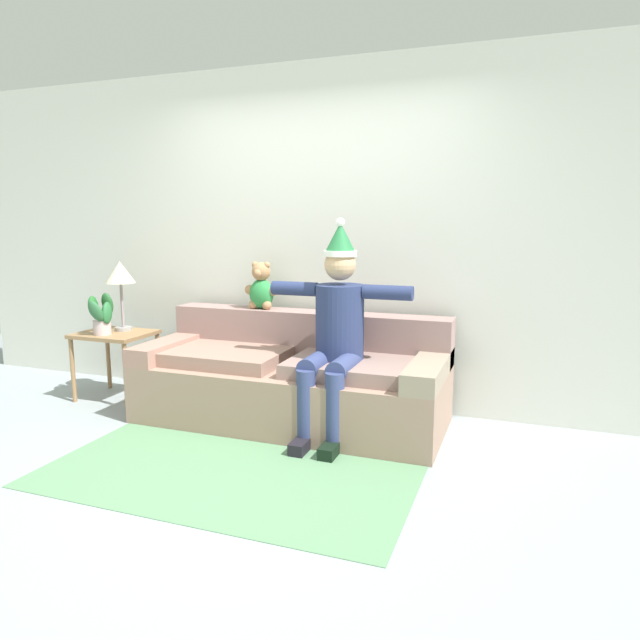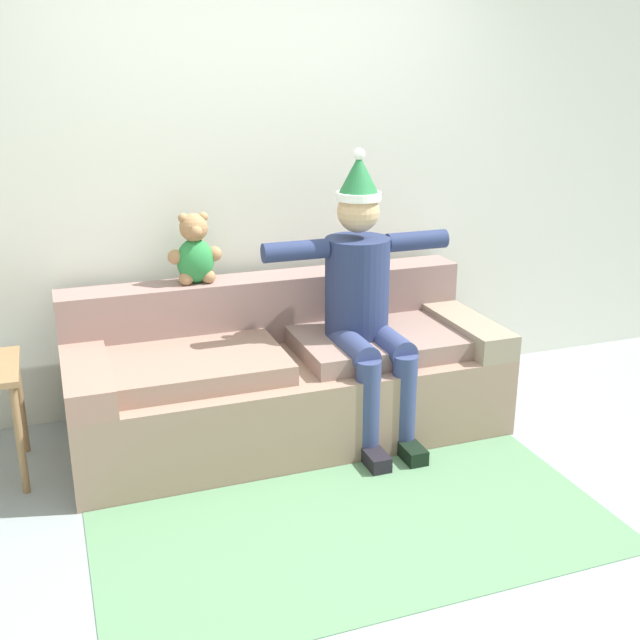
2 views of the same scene
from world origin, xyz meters
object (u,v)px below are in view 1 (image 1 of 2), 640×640
(couch, at_px, (293,379))
(teddy_bear, at_px, (261,288))
(person_seated, at_px, (336,328))
(table_lamp, at_px, (120,276))
(side_table, at_px, (115,342))
(candle_tall, at_px, (95,311))
(potted_plant, at_px, (101,315))

(couch, height_order, teddy_bear, teddy_bear)
(person_seated, distance_m, table_lamp, 2.01)
(teddy_bear, xyz_separation_m, table_lamp, (-1.20, -0.22, 0.08))
(side_table, relative_size, candle_tall, 2.18)
(person_seated, distance_m, potted_plant, 2.02)
(teddy_bear, bearing_deg, couch, -36.51)
(teddy_bear, xyz_separation_m, side_table, (-1.21, -0.32, -0.47))
(person_seated, distance_m, side_table, 2.02)
(side_table, distance_m, table_lamp, 0.56)
(couch, distance_m, teddy_bear, 0.81)
(candle_tall, bearing_deg, potted_plant, -32.30)
(side_table, xyz_separation_m, candle_tall, (-0.17, -0.02, 0.26))
(couch, height_order, side_table, couch)
(couch, distance_m, table_lamp, 1.75)
(person_seated, xyz_separation_m, table_lamp, (-1.98, 0.24, 0.28))
(side_table, bearing_deg, potted_plant, -105.75)
(potted_plant, bearing_deg, table_lamp, 77.44)
(potted_plant, distance_m, candle_tall, 0.16)
(teddy_bear, height_order, potted_plant, teddy_bear)
(person_seated, xyz_separation_m, potted_plant, (-2.02, 0.03, -0.03))
(side_table, height_order, candle_tall, candle_tall)
(side_table, xyz_separation_m, table_lamp, (0.02, 0.10, 0.55))
(person_seated, bearing_deg, side_table, 176.01)
(couch, bearing_deg, side_table, -179.18)
(couch, bearing_deg, candle_tall, -178.61)
(teddy_bear, relative_size, candle_tall, 1.41)
(side_table, height_order, potted_plant, potted_plant)
(person_seated, xyz_separation_m, side_table, (-1.99, 0.14, -0.27))
(teddy_bear, bearing_deg, table_lamp, -169.67)
(teddy_bear, height_order, table_lamp, teddy_bear)
(side_table, relative_size, potted_plant, 1.73)
(teddy_bear, bearing_deg, side_table, -165.42)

